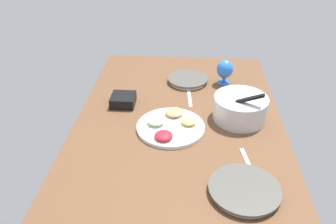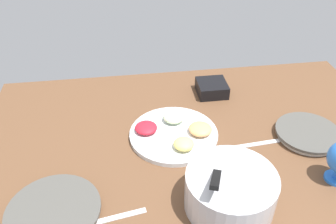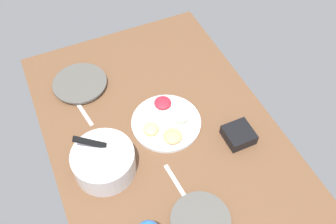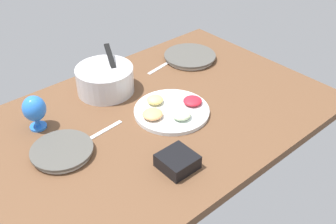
{
  "view_description": "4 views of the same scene",
  "coord_description": "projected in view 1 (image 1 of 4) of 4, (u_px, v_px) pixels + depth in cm",
  "views": [
    {
      "loc": [
        144.04,
        4.33,
        96.7
      ],
      "look_at": [
        4.15,
        -5.19,
        7.43
      ],
      "focal_mm": 36.66,
      "sensor_mm": 36.0,
      "label": 1
    },
    {
      "loc": [
        23.98,
        97.17,
        86.24
      ],
      "look_at": [
        8.92,
        -9.3,
        7.43
      ],
      "focal_mm": 37.71,
      "sensor_mm": 36.0,
      "label": 2
    },
    {
      "loc": [
        -87.49,
        38.1,
        144.54
      ],
      "look_at": [
        8.42,
        -4.99,
        7.43
      ],
      "focal_mm": 39.7,
      "sensor_mm": 36.0,
      "label": 3
    },
    {
      "loc": [
        -88.6,
        -110.95,
        103.9
      ],
      "look_at": [
        -0.1,
        -9.94,
        7.43
      ],
      "focal_mm": 43.07,
      "sensor_mm": 36.0,
      "label": 4
    }
  ],
  "objects": [
    {
      "name": "hurricane_glass_blue",
      "position": [
        225.0,
        70.0,
        2.02
      ],
      "size": [
        9.64,
        9.64,
        15.26
      ],
      "color": "blue",
      "rests_on": "ground_plane"
    },
    {
      "name": "mixing_bowl",
      "position": [
        240.0,
        107.0,
        1.71
      ],
      "size": [
        26.9,
        26.9,
        19.0
      ],
      "color": "silver",
      "rests_on": "ground_plane"
    },
    {
      "name": "dinner_plate_left",
      "position": [
        188.0,
        80.0,
        2.08
      ],
      "size": [
        24.12,
        24.12,
        2.81
      ],
      "color": "silver",
      "rests_on": "ground_plane"
    },
    {
      "name": "fork_by_left_plate",
      "position": [
        190.0,
        98.0,
        1.92
      ],
      "size": [
        18.09,
        3.24,
        0.6
      ],
      "primitive_type": "cube",
      "rotation": [
        0.0,
        0.0,
        0.08
      ],
      "color": "silver",
      "rests_on": "ground_plane"
    },
    {
      "name": "square_bowl_black",
      "position": [
        123.0,
        99.0,
        1.85
      ],
      "size": [
        12.73,
        12.73,
        5.46
      ],
      "color": "black",
      "rests_on": "ground_plane"
    },
    {
      "name": "fruit_platter",
      "position": [
        171.0,
        125.0,
        1.67
      ],
      "size": [
        33.23,
        33.23,
        5.26
      ],
      "color": "silver",
      "rests_on": "ground_plane"
    },
    {
      "name": "fork_by_right_plate",
      "position": [
        247.0,
        161.0,
        1.46
      ],
      "size": [
        18.05,
        4.71,
        0.6
      ],
      "primitive_type": "cube",
      "rotation": [
        0.0,
        0.0,
        0.16
      ],
      "color": "silver",
      "rests_on": "ground_plane"
    },
    {
      "name": "dinner_plate_right",
      "position": [
        244.0,
        190.0,
        1.31
      ],
      "size": [
        27.78,
        27.78,
        2.72
      ],
      "color": "silver",
      "rests_on": "ground_plane"
    },
    {
      "name": "ground_plane",
      "position": [
        179.0,
        124.0,
        1.74
      ],
      "size": [
        160.0,
        104.0,
        4.0
      ],
      "primitive_type": "cube",
      "color": "brown"
    }
  ]
}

